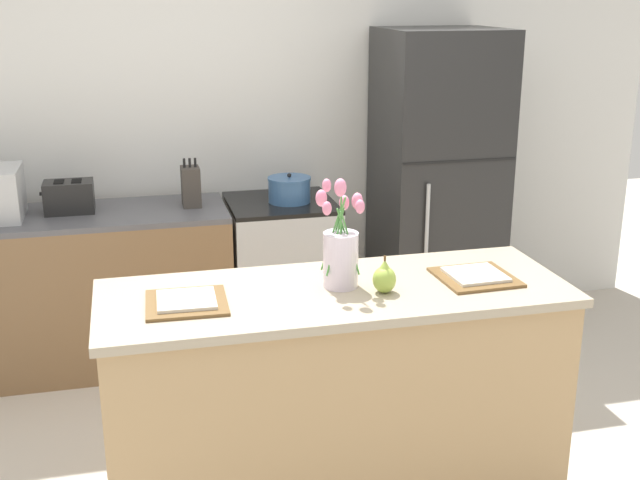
# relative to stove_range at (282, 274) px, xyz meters

# --- Properties ---
(back_wall) EXTENTS (5.20, 0.08, 2.70)m
(back_wall) POSITION_rel_stove_range_xyz_m (-0.10, 0.40, 0.90)
(back_wall) COLOR silver
(back_wall) RESTS_ON ground_plane
(kitchen_island) EXTENTS (1.80, 0.66, 0.96)m
(kitchen_island) POSITION_rel_stove_range_xyz_m (-0.10, -1.60, 0.03)
(kitchen_island) COLOR tan
(kitchen_island) RESTS_ON ground_plane
(back_counter) EXTENTS (1.68, 0.60, 0.89)m
(back_counter) POSITION_rel_stove_range_xyz_m (-1.16, 0.00, 0.00)
(back_counter) COLOR brown
(back_counter) RESTS_ON ground_plane
(stove_range) EXTENTS (0.60, 0.61, 0.89)m
(stove_range) POSITION_rel_stove_range_xyz_m (0.00, 0.00, 0.00)
(stove_range) COLOR #B2B5B7
(stove_range) RESTS_ON ground_plane
(refrigerator) EXTENTS (0.68, 0.67, 1.84)m
(refrigerator) POSITION_rel_stove_range_xyz_m (0.95, 0.00, 0.47)
(refrigerator) COLOR black
(refrigerator) RESTS_ON ground_plane
(flower_vase) EXTENTS (0.18, 0.18, 0.43)m
(flower_vase) POSITION_rel_stove_range_xyz_m (-0.07, -1.57, 0.65)
(flower_vase) COLOR silver
(flower_vase) RESTS_ON kitchen_island
(pear_figurine) EXTENTS (0.09, 0.09, 0.15)m
(pear_figurine) POSITION_rel_stove_range_xyz_m (0.07, -1.68, 0.57)
(pear_figurine) COLOR #9EBC47
(pear_figurine) RESTS_ON kitchen_island
(plate_setting_left) EXTENTS (0.30, 0.30, 0.02)m
(plate_setting_left) POSITION_rel_stove_range_xyz_m (-0.67, -1.62, 0.52)
(plate_setting_left) COLOR brown
(plate_setting_left) RESTS_ON kitchen_island
(plate_setting_right) EXTENTS (0.30, 0.30, 0.02)m
(plate_setting_right) POSITION_rel_stove_range_xyz_m (0.47, -1.62, 0.52)
(plate_setting_right) COLOR brown
(plate_setting_right) RESTS_ON kitchen_island
(toaster) EXTENTS (0.28, 0.18, 0.17)m
(toaster) POSITION_rel_stove_range_xyz_m (-1.16, 0.04, 0.53)
(toaster) COLOR black
(toaster) RESTS_ON back_counter
(cooking_pot) EXTENTS (0.25, 0.25, 0.17)m
(cooking_pot) POSITION_rel_stove_range_xyz_m (0.05, -0.03, 0.52)
(cooking_pot) COLOR #386093
(cooking_pot) RESTS_ON stove_range
(knife_block) EXTENTS (0.10, 0.14, 0.27)m
(knife_block) POSITION_rel_stove_range_xyz_m (-0.50, 0.02, 0.56)
(knife_block) COLOR #3D3833
(knife_block) RESTS_ON back_counter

